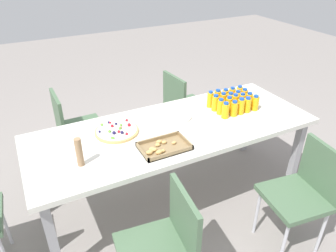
{
  "coord_description": "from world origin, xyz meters",
  "views": [
    {
      "loc": [
        1.01,
        1.89,
        2.0
      ],
      "look_at": [
        0.05,
        -0.01,
        0.76
      ],
      "focal_mm": 34.26,
      "sensor_mm": 36.0,
      "label": 1
    }
  ],
  "objects": [
    {
      "name": "juice_bottle_7",
      "position": [
        -0.6,
        -0.09,
        0.8
      ],
      "size": [
        0.06,
        0.06,
        0.13
      ],
      "color": "#FAAD14",
      "rests_on": "party_table"
    },
    {
      "name": "juice_bottle_13",
      "position": [
        -0.52,
        -0.02,
        0.8
      ],
      "size": [
        0.06,
        0.06,
        0.14
      ],
      "color": "#FAAC14",
      "rests_on": "party_table"
    },
    {
      "name": "juice_bottle_10",
      "position": [
        -0.74,
        -0.02,
        0.8
      ],
      "size": [
        0.06,
        0.06,
        0.13
      ],
      "color": "#FAAD14",
      "rests_on": "party_table"
    },
    {
      "name": "cardboard_tube",
      "position": [
        0.76,
        0.15,
        0.84
      ],
      "size": [
        0.04,
        0.04,
        0.2
      ],
      "primitive_type": "cylinder",
      "color": "#9E7A56",
      "rests_on": "party_table"
    },
    {
      "name": "juice_bottle_12",
      "position": [
        -0.6,
        -0.03,
        0.8
      ],
      "size": [
        0.06,
        0.06,
        0.15
      ],
      "color": "#F9AD14",
      "rests_on": "party_table"
    },
    {
      "name": "chair_near_left",
      "position": [
        -0.51,
        -0.75,
        0.5
      ],
      "size": [
        0.44,
        0.44,
        0.83
      ],
      "rotation": [
        0.0,
        0.0,
        1.67
      ],
      "color": "#4C6B4C",
      "rests_on": "ground_plane"
    },
    {
      "name": "juice_bottle_11",
      "position": [
        -0.67,
        -0.03,
        0.8
      ],
      "size": [
        0.05,
        0.05,
        0.14
      ],
      "color": "#FAAE14",
      "rests_on": "party_table"
    },
    {
      "name": "juice_bottle_19",
      "position": [
        -0.44,
        0.05,
        0.8
      ],
      "size": [
        0.06,
        0.06,
        0.14
      ],
      "color": "#F9AD14",
      "rests_on": "party_table"
    },
    {
      "name": "chair_far_right",
      "position": [
        0.47,
        0.78,
        0.5
      ],
      "size": [
        0.44,
        0.44,
        0.83
      ],
      "rotation": [
        0.0,
        0.0,
        -1.68
      ],
      "color": "#4C6B4C",
      "rests_on": "ground_plane"
    },
    {
      "name": "fruit_pizza",
      "position": [
        0.42,
        -0.13,
        0.75
      ],
      "size": [
        0.33,
        0.33,
        0.05
      ],
      "color": "tan",
      "rests_on": "party_table"
    },
    {
      "name": "juice_bottle_5",
      "position": [
        -0.75,
        -0.1,
        0.8
      ],
      "size": [
        0.06,
        0.06,
        0.14
      ],
      "color": "#F9AC14",
      "rests_on": "party_table"
    },
    {
      "name": "juice_bottle_3",
      "position": [
        -0.52,
        -0.17,
        0.8
      ],
      "size": [
        0.06,
        0.06,
        0.15
      ],
      "color": "#F9AB14",
      "rests_on": "party_table"
    },
    {
      "name": "juice_bottle_15",
      "position": [
        -0.75,
        0.05,
        0.8
      ],
      "size": [
        0.06,
        0.06,
        0.13
      ],
      "color": "#F9AC14",
      "rests_on": "party_table"
    },
    {
      "name": "juice_bottle_1",
      "position": [
        -0.67,
        -0.17,
        0.8
      ],
      "size": [
        0.06,
        0.06,
        0.14
      ],
      "color": "#F9AE14",
      "rests_on": "party_table"
    },
    {
      "name": "chair_far_left",
      "position": [
        -0.59,
        0.81,
        0.5
      ],
      "size": [
        0.45,
        0.45,
        0.83
      ],
      "rotation": [
        0.0,
        0.0,
        -1.7
      ],
      "color": "#4C6B4C",
      "rests_on": "ground_plane"
    },
    {
      "name": "juice_bottle_4",
      "position": [
        -0.44,
        -0.17,
        0.8
      ],
      "size": [
        0.05,
        0.05,
        0.15
      ],
      "color": "#F9AE14",
      "rests_on": "party_table"
    },
    {
      "name": "party_table",
      "position": [
        0.0,
        0.0,
        0.67
      ],
      "size": [
        2.24,
        0.84,
        0.74
      ],
      "color": "silver",
      "rests_on": "ground_plane"
    },
    {
      "name": "juice_bottle_9",
      "position": [
        -0.45,
        -0.1,
        0.8
      ],
      "size": [
        0.06,
        0.06,
        0.14
      ],
      "color": "#F9AC14",
      "rests_on": "party_table"
    },
    {
      "name": "ground_plane",
      "position": [
        0.0,
        0.0,
        0.0
      ],
      "size": [
        12.0,
        12.0,
        0.0
      ],
      "primitive_type": "plane",
      "color": "gray"
    },
    {
      "name": "juice_bottle_14",
      "position": [
        -0.45,
        -0.02,
        0.8
      ],
      "size": [
        0.06,
        0.06,
        0.14
      ],
      "color": "#FAAC14",
      "rests_on": "party_table"
    },
    {
      "name": "chair_near_right",
      "position": [
        0.63,
        -0.81,
        0.5
      ],
      "size": [
        0.41,
        0.41,
        0.83
      ],
      "rotation": [
        0.0,
        0.0,
        1.59
      ],
      "color": "#4C6B4C",
      "rests_on": "ground_plane"
    },
    {
      "name": "plate_stack",
      "position": [
        -0.1,
        -0.12,
        0.75
      ],
      "size": [
        0.21,
        0.21,
        0.02
      ],
      "color": "silver",
      "rests_on": "party_table"
    },
    {
      "name": "juice_bottle_2",
      "position": [
        -0.6,
        -0.17,
        0.8
      ],
      "size": [
        0.06,
        0.06,
        0.14
      ],
      "color": "#FAAF14",
      "rests_on": "party_table"
    },
    {
      "name": "juice_bottle_17",
      "position": [
        -0.6,
        0.05,
        0.8
      ],
      "size": [
        0.06,
        0.06,
        0.14
      ],
      "color": "#F9AF14",
      "rests_on": "party_table"
    },
    {
      "name": "juice_bottle_16",
      "position": [
        -0.67,
        0.05,
        0.8
      ],
      "size": [
        0.06,
        0.06,
        0.13
      ],
      "color": "#FAAE14",
      "rests_on": "party_table"
    },
    {
      "name": "juice_bottle_8",
      "position": [
        -0.52,
        -0.1,
        0.8
      ],
      "size": [
        0.06,
        0.06,
        0.15
      ],
      "color": "#F9AC14",
      "rests_on": "party_table"
    },
    {
      "name": "juice_bottle_6",
      "position": [
        -0.68,
        -0.1,
        0.8
      ],
      "size": [
        0.06,
        0.06,
        0.14
      ],
      "color": "#FAAC14",
      "rests_on": "party_table"
    },
    {
      "name": "juice_bottle_0",
      "position": [
        -0.75,
        -0.17,
        0.8
      ],
      "size": [
        0.05,
        0.05,
        0.14
      ],
      "color": "#F9AF14",
      "rests_on": "party_table"
    },
    {
      "name": "juice_bottle_18",
      "position": [
        -0.53,
        0.05,
        0.8
      ],
      "size": [
        0.06,
        0.06,
        0.13
      ],
      "color": "#F9AB14",
      "rests_on": "party_table"
    },
    {
      "name": "napkin_stack",
      "position": [
        -0.55,
        0.23,
        0.74
      ],
      "size": [
        0.15,
        0.15,
        0.01
      ],
      "primitive_type": "cube",
      "color": "white",
      "rests_on": "party_table"
    },
    {
      "name": "snack_tray",
      "position": [
        0.21,
        0.23,
        0.75
      ],
      "size": [
        0.34,
        0.22,
        0.04
      ],
      "color": "olive",
      "rests_on": "party_table"
    }
  ]
}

